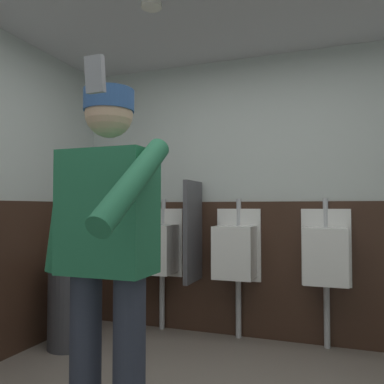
% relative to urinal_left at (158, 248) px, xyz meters
% --- Properties ---
extents(wall_back, '(4.25, 0.12, 2.55)m').
position_rel_urinal_left_xyz_m(wall_back, '(0.99, 0.22, 0.50)').
color(wall_back, silver).
rests_on(wall_back, ground_plane).
extents(wainscot_band_back, '(3.65, 0.03, 1.21)m').
position_rel_urinal_left_xyz_m(wainscot_band_back, '(0.99, 0.14, -0.17)').
color(wainscot_band_back, '#382319').
rests_on(wainscot_band_back, ground_plane).
extents(downlight_far, '(0.14, 0.14, 0.03)m').
position_rel_urinal_left_xyz_m(downlight_far, '(0.42, -1.03, 1.76)').
color(downlight_far, white).
extents(urinal_left, '(0.40, 0.34, 1.24)m').
position_rel_urinal_left_xyz_m(urinal_left, '(0.00, 0.00, 0.00)').
color(urinal_left, white).
rests_on(urinal_left, ground_plane).
extents(urinal_middle, '(0.40, 0.34, 1.24)m').
position_rel_urinal_left_xyz_m(urinal_middle, '(0.75, 0.00, 0.00)').
color(urinal_middle, white).
rests_on(urinal_middle, ground_plane).
extents(urinal_right, '(0.40, 0.34, 1.24)m').
position_rel_urinal_left_xyz_m(urinal_right, '(1.50, 0.00, 0.00)').
color(urinal_right, white).
rests_on(urinal_right, ground_plane).
extents(privacy_divider_panel, '(0.04, 0.40, 0.90)m').
position_rel_urinal_left_xyz_m(privacy_divider_panel, '(0.37, -0.07, 0.17)').
color(privacy_divider_panel, '#4C4C51').
extents(person, '(0.62, 0.60, 1.69)m').
position_rel_urinal_left_xyz_m(person, '(0.63, -1.90, 0.21)').
color(person, '#2D3342').
rests_on(person, ground_plane).
extents(cell_phone, '(0.06, 0.03, 0.11)m').
position_rel_urinal_left_xyz_m(cell_phone, '(0.90, -2.40, 0.79)').
color(cell_phone, '#A5A8B2').
extents(trash_bin, '(0.36, 0.36, 0.72)m').
position_rel_urinal_left_xyz_m(trash_bin, '(-0.51, -0.63, -0.42)').
color(trash_bin, '#38383D').
rests_on(trash_bin, ground_plane).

